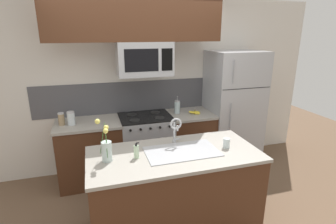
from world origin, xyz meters
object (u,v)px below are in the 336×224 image
storage_jar_medium (71,118)px  stove_range (146,145)px  refrigerator (232,108)px  flower_vase (106,150)px  storage_jar_tall (61,119)px  drinking_glass (226,143)px  french_press (177,107)px  sink_faucet (176,127)px  microwave (144,59)px  dish_soap_bottle (136,152)px  banana_bunch (195,112)px

storage_jar_medium → stove_range: bearing=2.1°
refrigerator → flower_vase: refrigerator is taller
storage_jar_tall → drinking_glass: storage_jar_tall is taller
stove_range → french_press: (0.51, 0.06, 0.55)m
stove_range → sink_faucet: (0.13, -1.03, 0.65)m
microwave → storage_jar_medium: microwave is taller
french_press → sink_faucet: bearing=-109.5°
stove_range → sink_faucet: 1.22m
microwave → storage_jar_tall: (-1.15, 0.01, -0.76)m
sink_faucet → refrigerator: bearing=38.5°
dish_soap_bottle → french_press: bearing=56.6°
stove_range → french_press: french_press is taller
sink_faucet → dish_soap_bottle: 0.54m
microwave → banana_bunch: size_ratio=3.92×
microwave → flower_vase: bearing=-117.8°
stove_range → storage_jar_tall: bearing=-179.6°
refrigerator → banana_bunch: size_ratio=9.65×
microwave → drinking_glass: microwave is taller
dish_soap_bottle → flower_vase: bearing=176.3°
french_press → sink_faucet: size_ratio=0.87×
stove_range → banana_bunch: banana_bunch is taller
storage_jar_medium → banana_bunch: storage_jar_medium is taller
storage_jar_tall → refrigerator: bearing=0.6°
microwave → dish_soap_bottle: size_ratio=4.51×
storage_jar_tall → banana_bunch: size_ratio=0.90×
stove_range → storage_jar_tall: size_ratio=5.45×
sink_faucet → dish_soap_bottle: sink_faucet is taller
stove_range → dish_soap_bottle: (-0.35, -1.25, 0.52)m
refrigerator → drinking_glass: refrigerator is taller
flower_vase → storage_jar_medium: bearing=107.8°
microwave → refrigerator: microwave is taller
french_press → dish_soap_bottle: bearing=-123.4°
stove_range → storage_jar_medium: bearing=-177.9°
stove_range → banana_bunch: 0.89m
stove_range → sink_faucet: sink_faucet is taller
sink_faucet → drinking_glass: bearing=-27.5°
storage_jar_tall → storage_jar_medium: 0.13m
stove_range → storage_jar_tall: 1.27m
stove_range → storage_jar_tall: storage_jar_tall is taller
sink_faucet → flower_vase: size_ratio=0.72×
stove_range → drinking_glass: (0.62, -1.29, 0.50)m
storage_jar_medium → storage_jar_tall: bearing=166.9°
french_press → dish_soap_bottle: (-0.87, -1.31, -0.03)m
french_press → storage_jar_medium: bearing=-176.4°
refrigerator → flower_vase: 2.44m
refrigerator → storage_jar_tall: bearing=-179.4°
storage_jar_medium → flower_vase: bearing=-72.2°
refrigerator → french_press: refrigerator is taller
storage_jar_medium → sink_faucet: bearing=-40.9°
stove_range → drinking_glass: size_ratio=8.72×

